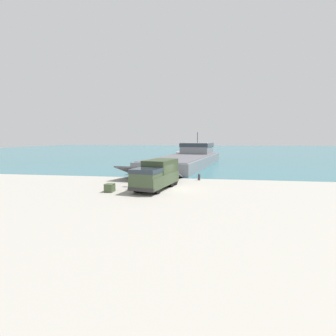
# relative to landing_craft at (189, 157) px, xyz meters

# --- Properties ---
(ground_plane) EXTENTS (240.00, 240.00, 0.00)m
(ground_plane) POSITION_rel_landing_craft_xyz_m (0.80, -25.87, -1.53)
(ground_plane) COLOR #9E998E
(water_surface) EXTENTS (240.00, 180.00, 0.01)m
(water_surface) POSITION_rel_landing_craft_xyz_m (0.80, 71.36, -1.52)
(water_surface) COLOR #336B75
(water_surface) RESTS_ON ground_plane
(landing_craft) EXTENTS (13.65, 36.71, 6.73)m
(landing_craft) POSITION_rel_landing_craft_xyz_m (0.00, 0.00, 0.00)
(landing_craft) COLOR gray
(landing_craft) RESTS_ON ground_plane
(military_truck) EXTENTS (3.98, 7.67, 2.96)m
(military_truck) POSITION_rel_landing_craft_xyz_m (-1.20, -26.27, 0.02)
(military_truck) COLOR #3D4C33
(military_truck) RESTS_ON ground_plane
(soldier_on_ramp) EXTENTS (0.48, 0.48, 1.78)m
(soldier_on_ramp) POSITION_rel_landing_craft_xyz_m (-4.13, -25.61, -0.50)
(soldier_on_ramp) COLOR #6B664C
(soldier_on_ramp) RESTS_ON ground_plane
(moored_boat_a) EXTENTS (2.31, 6.22, 1.46)m
(moored_boat_a) POSITION_rel_landing_craft_xyz_m (0.79, 27.47, -1.04)
(moored_boat_a) COLOR #2D7060
(moored_boat_a) RESTS_ON ground_plane
(moored_boat_b) EXTENTS (4.75, 7.58, 1.56)m
(moored_boat_b) POSITION_rel_landing_craft_xyz_m (-4.36, 21.33, -1.01)
(moored_boat_b) COLOR #B22323
(moored_boat_b) RESTS_ON ground_plane
(mooring_bollard) EXTENTS (0.35, 0.35, 0.83)m
(mooring_bollard) POSITION_rel_landing_craft_xyz_m (2.93, -19.82, -1.08)
(mooring_bollard) COLOR #333338
(mooring_bollard) RESTS_ON ground_plane
(cargo_crate) EXTENTS (0.82, 0.99, 0.81)m
(cargo_crate) POSITION_rel_landing_craft_xyz_m (-5.40, -28.61, -1.12)
(cargo_crate) COLOR #475638
(cargo_crate) RESTS_ON ground_plane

